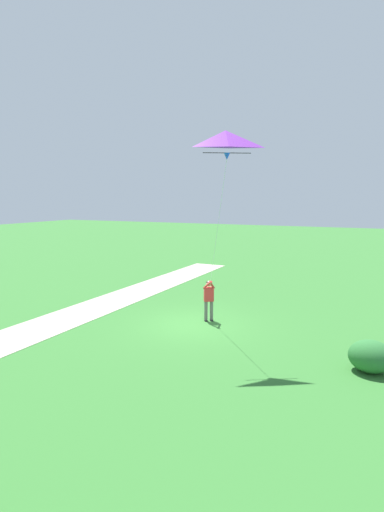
# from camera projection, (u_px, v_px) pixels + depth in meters

# --- Properties ---
(ground_plane) EXTENTS (120.00, 120.00, 0.00)m
(ground_plane) POSITION_uv_depth(u_px,v_px,m) (195.00, 324.00, 16.42)
(ground_plane) COLOR #33702D
(walkway_path) EXTENTS (3.29, 32.05, 0.02)m
(walkway_path) POSITION_uv_depth(u_px,v_px,m) (60.00, 321.00, 16.85)
(walkway_path) COLOR #B7AD99
(walkway_path) RESTS_ON ground
(person_kite_flyer) EXTENTS (0.53, 0.62, 1.83)m
(person_kite_flyer) POSITION_uv_depth(u_px,v_px,m) (209.00, 297.00, 16.72)
(person_kite_flyer) COLOR #232328
(person_kite_flyer) RESTS_ON ground
(flying_kite) EXTENTS (2.28, 2.94, 5.49)m
(flying_kite) POSITION_uv_depth(u_px,v_px,m) (225.00, 147.00, 12.92)
(flying_kite) COLOR purple
(lakeside_shrub) EXTENTS (1.29, 1.06, 0.98)m
(lakeside_shrub) POSITION_uv_depth(u_px,v_px,m) (371.00, 356.00, 11.85)
(lakeside_shrub) COLOR #2D7033
(lakeside_shrub) RESTS_ON ground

